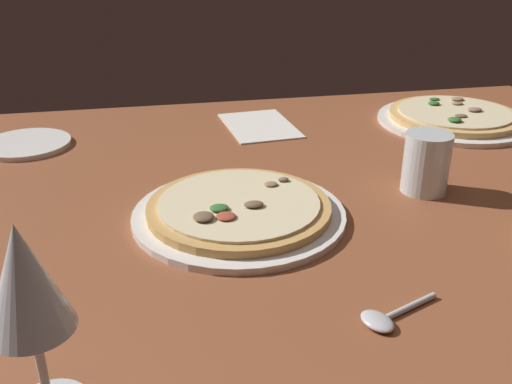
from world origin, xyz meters
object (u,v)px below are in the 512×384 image
side_plate (26,144)px  paper_menu (259,126)px  pizza_side (454,117)px  water_glass (426,166)px  spoon (385,317)px  pizza_main (239,210)px  wine_glass_near (26,287)px

side_plate → paper_menu: (-44.92, -2.81, -0.30)cm
pizza_side → water_glass: (21.67, 30.04, 2.95)cm
pizza_side → water_glass: size_ratio=3.35×
pizza_side → spoon: 71.63cm
pizza_main → wine_glass_near: 40.10cm
pizza_main → paper_menu: size_ratio=1.56×
pizza_side → spoon: bearing=55.8°
pizza_side → wine_glass_near: 98.39cm
water_glass → pizza_main: bearing=6.4°
pizza_side → side_plate: bearing=-2.0°
pizza_side → spoon: (40.26, 59.25, -0.72)cm
water_glass → side_plate: bearing=-27.5°
side_plate → spoon: 76.60cm
wine_glass_near → spoon: 35.37cm
water_glass → side_plate: water_glass is taller
wine_glass_near → paper_menu: bearing=-115.0°
paper_menu → wine_glass_near: bearing=60.1°
side_plate → pizza_main: bearing=133.0°
pizza_main → side_plate: size_ratio=1.85×
wine_glass_near → water_glass: (-51.32, -34.95, -8.44)cm
water_glass → side_plate: size_ratio=0.57×
pizza_main → spoon: size_ratio=2.94×
pizza_main → side_plate: bearing=-47.0°
pizza_main → paper_menu: pizza_main is taller
pizza_main → water_glass: size_ratio=3.22×
pizza_side → spoon: size_ratio=3.06×
water_glass → paper_menu: bearing=-62.8°
wine_glass_near → pizza_main: bearing=-124.6°
water_glass → side_plate: (63.33, -32.97, -3.68)cm
wine_glass_near → water_glass: wine_glass_near is taller
pizza_main → pizza_side: bearing=-146.9°
wine_glass_near → paper_menu: 78.98cm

